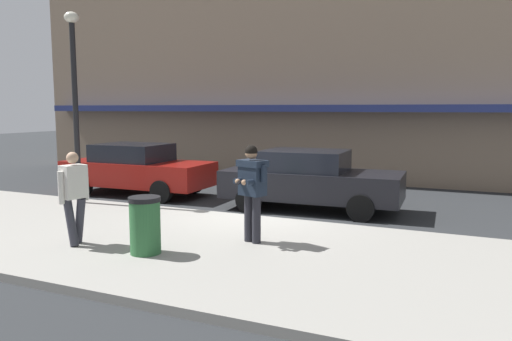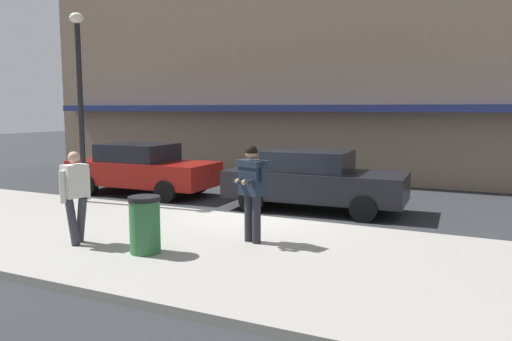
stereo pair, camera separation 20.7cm
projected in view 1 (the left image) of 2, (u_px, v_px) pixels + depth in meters
ground_plane at (257, 219)px, 11.77m from camera, size 80.00×80.00×0.00m
sidewalk at (243, 253)px, 8.78m from camera, size 32.00×5.30×0.14m
curb_paint_line at (298, 223)px, 11.41m from camera, size 28.00×0.12×0.01m
storefront_facade at (376, 20)px, 18.32m from camera, size 28.00×4.70×11.68m
parked_sedan_near at (137, 169)px, 15.00m from camera, size 4.54×2.00×1.54m
parked_sedan_mid at (310, 180)px, 12.73m from camera, size 4.59×2.11×1.54m
man_texting_on_phone at (252, 183)px, 9.10m from camera, size 0.62×0.65×1.81m
pedestrian_in_light_coat at (74, 192)px, 8.95m from camera, size 0.39×0.59×1.70m
street_lamp_post at (75, 87)px, 12.77m from camera, size 0.36×0.36×4.88m
trash_bin at (145, 225)px, 8.47m from camera, size 0.55×0.55×0.98m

